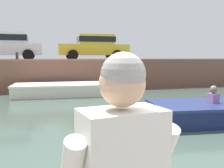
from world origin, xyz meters
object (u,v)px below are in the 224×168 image
at_px(car_left_inner_white, 7,45).
at_px(mooring_bollard_mid, 17,56).
at_px(car_centre_yellow, 94,46).
at_px(boat_moored_central_cream, 71,89).

height_order(car_left_inner_white, mooring_bollard_mid, car_left_inner_white).
bearing_deg(car_centre_yellow, car_left_inner_white, 179.97).
bearing_deg(car_centre_yellow, mooring_bollard_mid, -158.86).
bearing_deg(car_left_inner_white, car_centre_yellow, -0.03).
xyz_separation_m(car_centre_yellow, mooring_bollard_mid, (-4.34, -1.68, -0.61)).
relative_size(car_left_inner_white, car_centre_yellow, 0.91).
height_order(boat_moored_central_cream, mooring_bollard_mid, mooring_bollard_mid).
xyz_separation_m(boat_moored_central_cream, car_centre_yellow, (1.79, 3.41, 2.20)).
bearing_deg(mooring_bollard_mid, car_centre_yellow, 21.14).
xyz_separation_m(boat_moored_central_cream, car_left_inner_white, (-3.20, 3.41, 2.20)).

